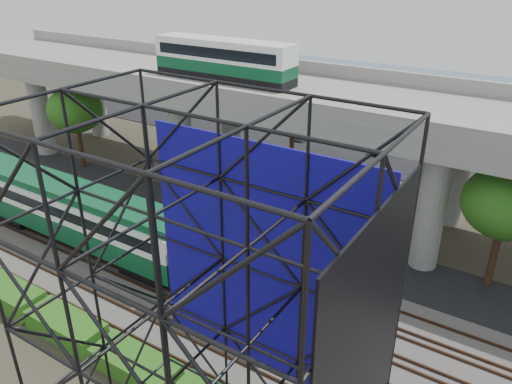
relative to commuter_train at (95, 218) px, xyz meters
The scene contains 13 objects.
ground 9.18m from the commuter_train, 13.27° to the right, with size 140.00×140.00×0.00m, color #474233.
ballast_bed 8.93m from the commuter_train, ahead, with size 90.00×12.00×0.20m, color slate.
service_road 12.34m from the commuter_train, 45.06° to the left, with size 90.00×5.00×0.08m, color black.
parking_lot 33.23m from the commuter_train, 75.16° to the left, with size 90.00×18.00×0.08m, color black.
harbor_water 54.74m from the commuter_train, 81.07° to the left, with size 140.00×40.00×0.03m, color #44586F.
rail_tracks 8.87m from the commuter_train, ahead, with size 90.00×9.52×0.16m.
commuter_train is the anchor object (origin of this frame).
overpass 16.93m from the commuter_train, 60.59° to the left, with size 80.00×12.00×12.40m.
scaffold_tower 20.20m from the commuter_train, 30.49° to the right, with size 9.36×6.36×15.00m.
hedge_strip 11.62m from the commuter_train, 33.59° to the right, with size 34.60×1.80×1.20m.
trees 14.92m from the commuter_train, 74.93° to the left, with size 40.94×16.94×7.69m.
suv 8.90m from the commuter_train, 68.57° to the left, with size 2.53×5.49×1.53m, color black.
parked_cars 33.09m from the commuter_train, 74.32° to the left, with size 35.27×9.72×1.29m.
Camera 1 is at (15.54, -16.41, 18.26)m, focal length 35.00 mm.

